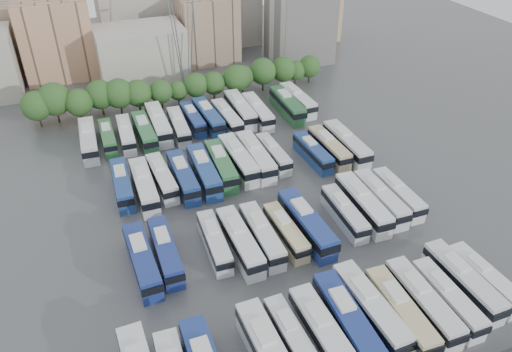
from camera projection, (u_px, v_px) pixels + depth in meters
name	position (u px, v px, depth m)	size (l,w,h in m)	color
ground	(257.00, 215.00, 75.75)	(220.00, 220.00, 0.00)	#424447
tree_line	(173.00, 86.00, 105.19)	(64.94, 7.79, 8.39)	black
city_buildings	(126.00, 31.00, 124.92)	(102.00, 35.00, 20.00)	#9E998E
apartment_tower	(301.00, 8.00, 123.65)	(14.00, 14.00, 26.00)	silver
electricity_pylon	(180.00, 6.00, 104.77)	(9.00, 6.91, 33.83)	slate
bus_r0_s5	(292.00, 338.00, 54.95)	(2.70, 10.93, 3.41)	silver
bus_r0_s6	(324.00, 335.00, 54.88)	(3.02, 12.96, 4.05)	silver
bus_r0_s7	(347.00, 321.00, 56.38)	(3.40, 13.44, 4.19)	navy
bus_r0_s8	(370.00, 308.00, 57.99)	(3.24, 13.28, 4.15)	silver
bus_r0_s9	(400.00, 312.00, 57.73)	(3.16, 12.52, 3.90)	#C6BC88
bus_r0_s10	(423.00, 302.00, 58.90)	(2.99, 12.73, 3.98)	silver
bus_r0_s11	(447.00, 298.00, 59.62)	(2.63, 11.59, 3.63)	silver
bus_r0_s12	(463.00, 281.00, 61.73)	(2.91, 12.64, 3.95)	silver
bus_r0_s13	(484.00, 279.00, 62.37)	(2.91, 11.34, 3.53)	silver
bus_r1_s1	(142.00, 260.00, 64.83)	(3.15, 12.76, 3.98)	navy
bus_r1_s2	(165.00, 251.00, 66.36)	(2.71, 12.02, 3.76)	navy
bus_r1_s4	(215.00, 242.00, 68.16)	(2.90, 11.26, 3.50)	silver
bus_r1_s5	(240.00, 241.00, 67.86)	(2.99, 12.70, 3.97)	silver
bus_r1_s6	(262.00, 235.00, 69.05)	(2.74, 12.18, 3.82)	silver
bus_r1_s7	(286.00, 232.00, 69.97)	(2.74, 11.08, 3.45)	#CBBD8C
bus_r1_s8	(306.00, 224.00, 70.81)	(3.38, 13.70, 4.27)	navy
bus_r1_s10	(344.00, 213.00, 73.49)	(2.84, 11.41, 3.56)	silver
bus_r1_s11	(363.00, 204.00, 74.82)	(3.24, 13.25, 4.13)	silver
bus_r1_s12	(380.00, 198.00, 76.15)	(2.83, 12.49, 3.91)	silver
bus_r1_s13	(398.00, 194.00, 77.31)	(2.63, 11.62, 3.64)	silver
bus_r2_s1	(122.00, 184.00, 79.41)	(3.03, 12.11, 3.78)	navy
bus_r2_s2	(144.00, 186.00, 78.76)	(2.93, 12.97, 4.06)	silver
bus_r2_s3	(162.00, 178.00, 80.98)	(3.16, 11.99, 3.73)	silver
bus_r2_s4	(183.00, 177.00, 81.05)	(2.81, 12.69, 3.98)	navy
bus_r2_s5	(204.00, 171.00, 82.23)	(3.25, 13.39, 4.18)	navy
bus_r2_s6	(221.00, 165.00, 83.87)	(3.43, 13.00, 4.04)	#2D6A3B
bus_r2_s7	(238.00, 159.00, 85.31)	(3.26, 13.45, 4.20)	silver
bus_r2_s8	(256.00, 156.00, 86.04)	(3.09, 13.46, 4.21)	silver
bus_r2_s9	(273.00, 153.00, 87.55)	(2.62, 11.13, 3.48)	silver
bus_r2_s11	(313.00, 152.00, 87.88)	(2.85, 11.33, 3.53)	navy
bus_r2_s12	(329.00, 147.00, 89.01)	(2.80, 12.16, 3.80)	#C4B186
bus_r2_s13	(346.00, 144.00, 89.63)	(2.98, 13.41, 4.20)	silver
bus_r3_s0	(89.00, 140.00, 90.93)	(3.29, 13.08, 4.08)	silver
bus_r3_s1	(108.00, 137.00, 92.52)	(2.52, 10.93, 3.42)	#2D6A3A
bus_r3_s2	(126.00, 134.00, 93.25)	(2.99, 11.70, 3.64)	silver
bus_r3_s3	(145.00, 132.00, 93.64)	(2.92, 12.60, 3.94)	#2F6D3E
bus_r3_s4	(159.00, 124.00, 96.04)	(3.12, 13.61, 4.26)	silver
bus_r3_s5	(179.00, 126.00, 95.69)	(3.16, 12.05, 3.75)	silver
bus_r3_s6	(193.00, 119.00, 98.47)	(2.69, 11.33, 3.54)	navy
bus_r3_s7	(208.00, 117.00, 98.73)	(3.38, 12.95, 4.03)	navy
bus_r3_s8	(227.00, 117.00, 98.71)	(3.10, 12.22, 3.81)	silver
bus_r3_s9	(240.00, 110.00, 101.19)	(3.17, 13.41, 4.19)	silver
bus_r3_s10	(258.00, 111.00, 100.75)	(3.01, 12.78, 3.99)	silver
bus_r3_s12	(287.00, 105.00, 103.00)	(3.19, 13.43, 4.20)	#2A6238
bus_r3_s13	(298.00, 100.00, 105.19)	(3.22, 12.90, 4.02)	silver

